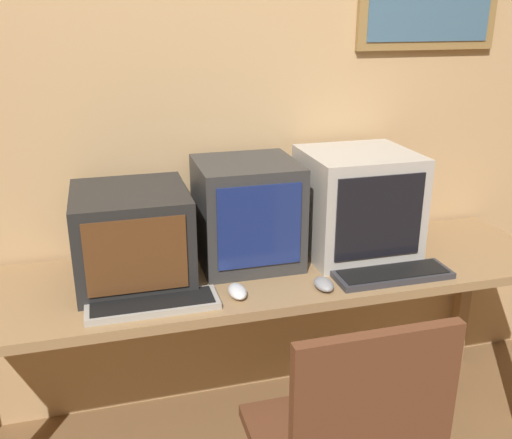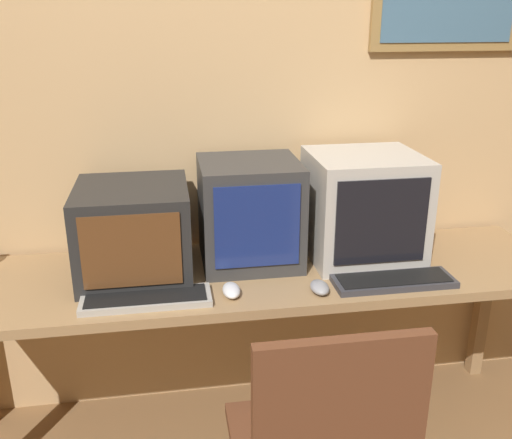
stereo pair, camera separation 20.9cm
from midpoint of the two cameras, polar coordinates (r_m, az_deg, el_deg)
wall_back at (r=2.34m, az=-4.75°, el=10.73°), size 8.00×0.08×2.60m
desk at (r=2.21m, az=-2.73°, el=-6.96°), size 2.36×0.60×0.75m
monitor_left at (r=2.12m, az=-15.07°, el=-1.63°), size 0.40×0.42×0.34m
monitor_center at (r=2.19m, az=-3.65°, el=0.64°), size 0.38×0.37×0.40m
monitor_right at (r=2.29m, az=7.49°, el=1.59°), size 0.42×0.40×0.42m
keyboard_main at (r=1.96m, az=-13.35°, el=-8.34°), size 0.44×0.15×0.03m
keyboard_side at (r=2.15m, az=10.82°, el=-5.48°), size 0.44×0.15×0.03m
mouse_near_keyboard at (r=1.99m, az=-4.92°, el=-7.24°), size 0.06×0.11×0.04m
mouse_far_corner at (r=2.03m, az=3.87°, el=-6.54°), size 0.06×0.10×0.04m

